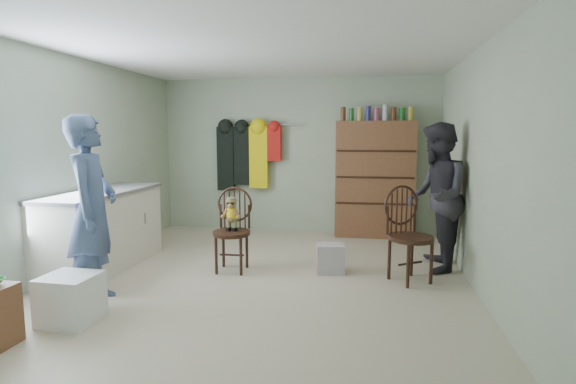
% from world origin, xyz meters
% --- Properties ---
extents(ground_plane, '(5.00, 5.00, 0.00)m').
position_xyz_m(ground_plane, '(0.00, 0.00, 0.00)').
color(ground_plane, beige).
rests_on(ground_plane, ground).
extents(room_walls, '(5.00, 5.00, 5.00)m').
position_xyz_m(room_walls, '(0.00, 0.53, 1.58)').
color(room_walls, '#A9B799').
rests_on(room_walls, ground).
extents(counter, '(0.64, 1.86, 0.94)m').
position_xyz_m(counter, '(-1.95, 0.00, 0.47)').
color(counter, silver).
rests_on(counter, ground).
extents(plastic_tub, '(0.44, 0.42, 0.41)m').
position_xyz_m(plastic_tub, '(-1.34, -1.46, 0.21)').
color(plastic_tub, white).
rests_on(plastic_tub, ground).
extents(chair_front, '(0.45, 0.45, 0.98)m').
position_xyz_m(chair_front, '(-0.42, 0.22, 0.57)').
color(chair_front, black).
rests_on(chair_front, ground).
extents(chair_far, '(0.64, 0.64, 1.05)m').
position_xyz_m(chair_far, '(1.58, 0.18, 0.56)').
color(chair_far, black).
rests_on(chair_far, ground).
extents(striped_bag, '(0.35, 0.29, 0.34)m').
position_xyz_m(striped_bag, '(0.73, 0.31, 0.17)').
color(striped_bag, '#E57672').
rests_on(striped_bag, ground).
extents(person_left, '(0.58, 0.74, 1.78)m').
position_xyz_m(person_left, '(-1.41, -0.99, 0.89)').
color(person_left, '#485B84').
rests_on(person_left, ground).
extents(person_right, '(0.71, 0.89, 1.74)m').
position_xyz_m(person_right, '(1.93, 0.64, 0.87)').
color(person_right, '#2D2B33').
rests_on(person_right, ground).
extents(dresser, '(1.20, 0.39, 2.04)m').
position_xyz_m(dresser, '(1.25, 2.30, 0.91)').
color(dresser, brown).
rests_on(dresser, ground).
extents(coat_rack, '(1.42, 0.12, 1.09)m').
position_xyz_m(coat_rack, '(-0.83, 2.38, 1.25)').
color(coat_rack, '#99999E').
rests_on(coat_rack, ground).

